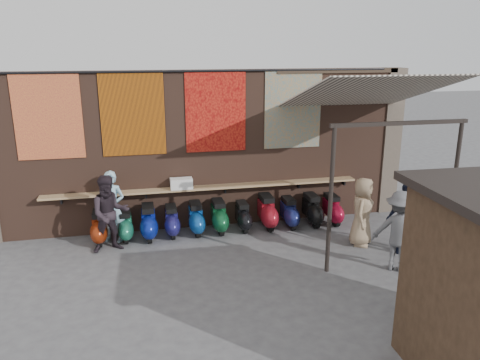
{
  "coord_description": "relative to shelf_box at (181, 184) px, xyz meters",
  "views": [
    {
      "loc": [
        -1.6,
        -8.92,
        4.55
      ],
      "look_at": [
        0.63,
        1.2,
        1.58
      ],
      "focal_mm": 35.0,
      "sensor_mm": 36.0,
      "label": 1
    }
  ],
  "objects": [
    {
      "name": "scooter_stool_9",
      "position": [
        3.38,
        -0.3,
        -0.85
      ],
      "size": [
        0.38,
        0.85,
        0.81
      ],
      "primitive_type": null,
      "color": "black",
      "rests_on": "ground"
    },
    {
      "name": "shopper_navy",
      "position": [
        4.79,
        -2.39,
        -0.43
      ],
      "size": [
        0.97,
        0.4,
        1.65
      ],
      "primitive_type": "imported",
      "rotation": [
        0.0,
        0.0,
        3.14
      ],
      "color": "black",
      "rests_on": "ground"
    },
    {
      "name": "scooter_stool_8",
      "position": [
        2.74,
        -0.3,
        -0.88
      ],
      "size": [
        0.36,
        0.8,
        0.76
      ],
      "primitive_type": null,
      "color": "navy",
      "rests_on": "ground"
    },
    {
      "name": "hang_rail",
      "position": [
        0.62,
        0.17,
        2.72
      ],
      "size": [
        9.5,
        0.06,
        0.06
      ],
      "primitive_type": "cylinder",
      "rotation": [
        0.0,
        1.57,
        0.0
      ],
      "color": "black",
      "rests_on": "brick_wall"
    },
    {
      "name": "awning_post_left",
      "position": [
        2.72,
        -2.9,
        0.29
      ],
      "size": [
        0.09,
        0.09,
        3.1
      ],
      "primitive_type": "cylinder",
      "color": "black",
      "rests_on": "ground"
    },
    {
      "name": "ground",
      "position": [
        0.62,
        -2.3,
        -1.26
      ],
      "size": [
        70.0,
        70.0,
        0.0
      ],
      "primitive_type": "plane",
      "color": "#474749",
      "rests_on": "ground"
    },
    {
      "name": "tapestry_redgold",
      "position": [
        -2.98,
        0.18,
        1.74
      ],
      "size": [
        1.5,
        0.02,
        2.0
      ],
      "primitive_type": "cube",
      "color": "maroon",
      "rests_on": "brick_wall"
    },
    {
      "name": "shopper_grey",
      "position": [
        4.19,
        -3.13,
        -0.39
      ],
      "size": [
        1.28,
        1.19,
        1.73
      ],
      "primitive_type": "imported",
      "rotation": [
        0.0,
        0.0,
        2.48
      ],
      "color": "#5D5E63",
      "rests_on": "ground"
    },
    {
      "name": "scooter_stool_4",
      "position": [
        0.31,
        -0.25,
        -0.86
      ],
      "size": [
        0.37,
        0.83,
        0.79
      ],
      "primitive_type": null,
      "color": "navy",
      "rests_on": "ground"
    },
    {
      "name": "scooter_stool_2",
      "position": [
        -0.86,
        -0.34,
        -0.85
      ],
      "size": [
        0.39,
        0.87,
        0.82
      ],
      "primitive_type": null,
      "color": "navy",
      "rests_on": "ground"
    },
    {
      "name": "eating_counter",
      "position": [
        0.62,
        0.03,
        -0.16
      ],
      "size": [
        8.0,
        0.32,
        0.05
      ],
      "primitive_type": "cube",
      "color": "#9E7A51",
      "rests_on": "brick_wall"
    },
    {
      "name": "shelf_box",
      "position": [
        0.0,
        0.0,
        0.0
      ],
      "size": [
        0.55,
        0.28,
        0.26
      ],
      "primitive_type": "cube",
      "color": "white",
      "rests_on": "eating_counter"
    },
    {
      "name": "scooter_stool_3",
      "position": [
        -0.3,
        -0.26,
        -0.88
      ],
      "size": [
        0.35,
        0.78,
        0.74
      ],
      "primitive_type": null,
      "color": "navy",
      "rests_on": "ground"
    },
    {
      "name": "scooter_stool_6",
      "position": [
        1.51,
        -0.28,
        -0.9
      ],
      "size": [
        0.34,
        0.76,
        0.72
      ],
      "primitive_type": null,
      "color": "black",
      "rests_on": "ground"
    },
    {
      "name": "brick_wall",
      "position": [
        0.62,
        0.4,
        0.74
      ],
      "size": [
        10.0,
        0.4,
        4.0
      ],
      "primitive_type": "cube",
      "color": "brown",
      "rests_on": "ground"
    },
    {
      "name": "tapestry_sun",
      "position": [
        -1.08,
        0.18,
        1.74
      ],
      "size": [
        1.5,
        0.02,
        2.0
      ],
      "primitive_type": "cube",
      "color": "orange",
      "rests_on": "brick_wall"
    },
    {
      "name": "awning_canvas",
      "position": [
        4.12,
        -1.4,
        2.29
      ],
      "size": [
        3.2,
        3.28,
        0.97
      ],
      "primitive_type": "cube",
      "rotation": [
        -0.28,
        0.0,
        0.0
      ],
      "color": "beige",
      "rests_on": "brick_wall"
    },
    {
      "name": "stall_sign",
      "position": [
        3.98,
        -5.52,
        0.71
      ],
      "size": [
        1.2,
        0.08,
        0.5
      ],
      "primitive_type": "cube",
      "rotation": [
        0.0,
        0.0,
        -0.03
      ],
      "color": "gold",
      "rests_on": "market_stall"
    },
    {
      "name": "diner_left",
      "position": [
        -1.69,
        -0.3,
        -0.39
      ],
      "size": [
        0.75,
        0.63,
        1.74
      ],
      "primitive_type": "imported",
      "rotation": [
        0.0,
        0.0,
        -0.4
      ],
      "color": "#9BCCE1",
      "rests_on": "ground"
    },
    {
      "name": "awning_ledger",
      "position": [
        4.12,
        0.19,
        2.69
      ],
      "size": [
        3.3,
        0.08,
        0.12
      ],
      "primitive_type": "cube",
      "color": "#33261C",
      "rests_on": "brick_wall"
    },
    {
      "name": "scooter_stool_7",
      "position": [
        2.16,
        -0.25,
        -0.83
      ],
      "size": [
        0.4,
        0.9,
        0.85
      ],
      "primitive_type": null,
      "color": "maroon",
      "rests_on": "ground"
    },
    {
      "name": "awning_header",
      "position": [
        4.12,
        -2.9,
        1.82
      ],
      "size": [
        3.0,
        0.08,
        0.08
      ],
      "primitive_type": "cube",
      "color": "black",
      "rests_on": "awning_post_left"
    },
    {
      "name": "shopper_tan",
      "position": [
        4.04,
        -1.77,
        -0.44
      ],
      "size": [
        0.89,
        0.96,
        1.64
      ],
      "primitive_type": "imported",
      "rotation": [
        0.0,
        0.0,
        0.96
      ],
      "color": "#9B8163",
      "rests_on": "ground"
    },
    {
      "name": "tapestry_multi",
      "position": [
        2.92,
        0.18,
        1.74
      ],
      "size": [
        1.5,
        0.02,
        2.0
      ],
      "primitive_type": "cube",
      "color": "teal",
      "rests_on": "brick_wall"
    },
    {
      "name": "scooter_stool_10",
      "position": [
        3.94,
        -0.32,
        -0.87
      ],
      "size": [
        0.36,
        0.81,
        0.77
      ],
      "primitive_type": null,
      "color": "maroon",
      "rests_on": "ground"
    },
    {
      "name": "awning_post_right",
      "position": [
        5.52,
        -2.9,
        0.29
      ],
      "size": [
        0.09,
        0.09,
        3.1
      ],
      "primitive_type": "cylinder",
      "color": "black",
      "rests_on": "ground"
    },
    {
      "name": "pier_right",
      "position": [
        5.82,
        0.4,
        0.74
      ],
      "size": [
        0.5,
        0.5,
        4.0
      ],
      "primitive_type": "cube",
      "color": "#4C4238",
      "rests_on": "ground"
    },
    {
      "name": "stall_shelf",
      "position": [
        3.98,
        -5.52,
        -0.27
      ],
      "size": [
        2.08,
        0.17,
        0.06
      ],
      "primitive_type": "cube",
      "rotation": [
        0.0,
        0.0,
        -0.03
      ],
      "color": "#473321",
      "rests_on": "market_stall"
    },
    {
      "name": "tapestry_orange",
      "position": [
        0.92,
        0.18,
        1.74
      ],
      "size": [
        1.5,
        0.02,
        2.0
      ],
      "primitive_type": "cube",
      "color": "red",
      "rests_on": "brick_wall"
    },
    {
      "name": "scooter_stool_0",
      "position": [
        -2.02,
        -0.34,
        -0.87
      ],
      "size": [
        0.37,
        0.82,
        0.78
      ],
      "primitive_type": null,
      "color": "maroon",
      "rests_on": "ground"
    },
    {
      "name": "scooter_stool_5",
      "position": [
        0.89,
        -0.26,
        -0.86
      ],
      "size": [
        0.38,
        0.85,
        0.8
      ],
      "primitive_type": null,
      "color": "#0E4926",
      "rests_on": "ground"
    },
    {
      "name": "diner_right",
      "position": [
        -1.71,
        -0.85,
        -0.36
      ],
      "size": [
        1.0,
        0.85,
        1.79
      ],
      "primitive_type": "imported",
      "rotation": [
        0.0,
        0.0,
        0.21
      ],
      "color": "black",
      "rests_on": "ground"
    },
    {
      "name": "scooter_stool_1",
      "position": [
        -1.4,
        -0.29,
        -0.9
      ],
      "size": [
        0.34,
        0.75,
        0.72
      ],
      "primitive_type": null,
      "color": "#1B6C4E",
      "rests_on": "ground"
    }
  ]
}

